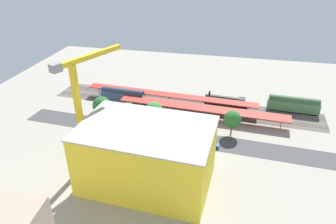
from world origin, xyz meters
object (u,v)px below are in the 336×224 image
object	(u,v)px
locomotive	(227,101)
street_tree_3	(128,110)
parked_car_0	(213,145)
parked_car_3	(139,136)
traffic_light	(184,119)
platform_canopy_near	(202,108)
street_tree_0	(102,106)
street_tree_1	(154,110)
parked_car_1	(186,142)
street_tree_2	(232,119)
parked_car_2	(162,139)
box_truck_0	(192,150)
construction_building	(147,156)
freight_coach_far	(123,95)
platform_canopy_far	(169,95)
passenger_coach	(293,104)
parked_car_5	(92,129)
tower_crane	(82,106)
parked_car_4	(114,133)

from	to	relation	value
locomotive	street_tree_3	xyz separation A→B (m)	(32.94, 20.61, 2.89)
parked_car_0	parked_car_3	size ratio (longest dim) A/B	0.85
parked_car_3	traffic_light	distance (m)	16.00
platform_canopy_near	street_tree_0	world-z (taller)	street_tree_0
parked_car_0	street_tree_1	xyz separation A→B (m)	(21.11, -9.37, 4.81)
parked_car_1	street_tree_2	world-z (taller)	street_tree_2
parked_car_2	street_tree_2	xyz separation A→B (m)	(-21.18, -8.80, 4.93)
street_tree_0	box_truck_0	bearing A→B (deg)	158.47
parked_car_0	construction_building	size ratio (longest dim) A/B	0.13
freight_coach_far	platform_canopy_far	bearing A→B (deg)	-174.16
platform_canopy_near	parked_car_2	xyz separation A→B (m)	(10.17, 18.50, -2.96)
street_tree_2	street_tree_3	xyz separation A→B (m)	(35.54, -0.51, -0.98)
platform_canopy_far	passenger_coach	world-z (taller)	passenger_coach
parked_car_3	box_truck_0	world-z (taller)	box_truck_0
freight_coach_far	parked_car_5	world-z (taller)	freight_coach_far
parked_car_2	box_truck_0	bearing A→B (deg)	155.05
parked_car_3	parked_car_5	distance (m)	16.58
passenger_coach	street_tree_0	xyz separation A→B (m)	(66.58, 21.33, 2.58)
construction_building	street_tree_1	xyz separation A→B (m)	(5.89, -29.02, -2.55)
tower_crane	street_tree_0	world-z (taller)	tower_crane
platform_canopy_near	passenger_coach	size ratio (longest dim) A/B	3.29
parked_car_0	street_tree_2	distance (m)	11.18
traffic_light	parked_car_1	bearing A→B (deg)	103.18
parked_car_5	street_tree_0	distance (m)	9.46
passenger_coach	box_truck_0	xyz separation A→B (m)	(32.51, 34.77, -1.65)
parked_car_1	tower_crane	world-z (taller)	tower_crane
street_tree_0	platform_canopy_near	bearing A→B (deg)	-163.68
platform_canopy_near	platform_canopy_far	xyz separation A→B (m)	(13.49, -7.20, 0.40)
box_truck_0	street_tree_1	xyz separation A→B (m)	(15.54, -14.45, 4.00)
freight_coach_far	box_truck_0	size ratio (longest dim) A/B	2.06
locomotive	parked_car_1	bearing A→B (deg)	70.12
parked_car_5	freight_coach_far	bearing A→B (deg)	-96.34
passenger_coach	box_truck_0	world-z (taller)	passenger_coach
passenger_coach	street_tree_3	world-z (taller)	street_tree_3
passenger_coach	parked_car_0	distance (m)	40.17
street_tree_0	street_tree_2	distance (m)	44.83
parked_car_0	parked_car_4	distance (m)	32.02
tower_crane	street_tree_0	size ratio (longest dim) A/B	3.48
parked_car_2	traffic_light	distance (m)	10.58
construction_building	parked_car_0	bearing A→B (deg)	-124.00
freight_coach_far	street_tree_1	world-z (taller)	street_tree_1
parked_car_1	platform_canopy_near	bearing A→B (deg)	-97.64
tower_crane	street_tree_0	bearing A→B (deg)	-75.78
platform_canopy_far	street_tree_3	distance (m)	19.78
parked_car_3	street_tree_1	size ratio (longest dim) A/B	0.56
platform_canopy_far	box_truck_0	distance (m)	33.58
passenger_coach	street_tree_1	xyz separation A→B (m)	(48.06, 20.32, 2.35)
passenger_coach	street_tree_2	size ratio (longest dim) A/B	2.16
passenger_coach	street_tree_0	world-z (taller)	street_tree_0
parked_car_4	traffic_light	world-z (taller)	traffic_light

